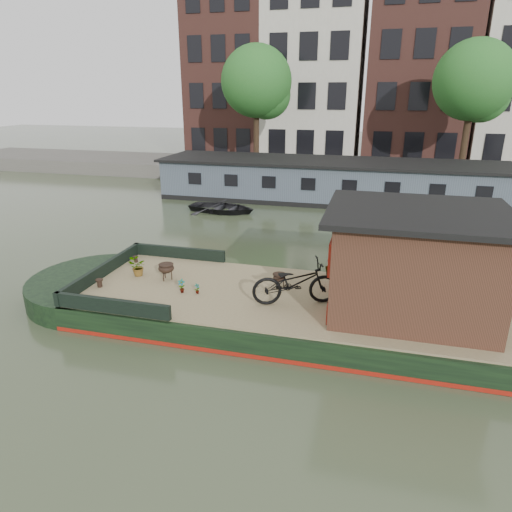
% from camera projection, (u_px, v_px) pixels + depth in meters
% --- Properties ---
extents(ground, '(120.00, 120.00, 0.00)m').
position_uv_depth(ground, '(314.00, 323.00, 11.52)').
color(ground, '#2E3824').
rests_on(ground, ground).
extents(houseboat_hull, '(14.01, 4.02, 0.60)m').
position_uv_depth(houseboat_hull, '(263.00, 307.00, 11.75)').
color(houseboat_hull, black).
rests_on(houseboat_hull, ground).
extents(houseboat_deck, '(11.80, 3.80, 0.05)m').
position_uv_depth(houseboat_deck, '(315.00, 300.00, 11.31)').
color(houseboat_deck, '#887B54').
rests_on(houseboat_deck, houseboat_hull).
extents(bow_bulwark, '(3.00, 4.00, 0.35)m').
position_uv_depth(bow_bulwark, '(131.00, 273.00, 12.45)').
color(bow_bulwark, black).
rests_on(bow_bulwark, houseboat_deck).
extents(cabin, '(4.00, 3.50, 2.42)m').
position_uv_depth(cabin, '(413.00, 261.00, 10.36)').
color(cabin, black).
rests_on(cabin, houseboat_deck).
extents(bicycle, '(2.21, 1.42, 1.10)m').
position_uv_depth(bicycle, '(295.00, 282.00, 10.92)').
color(bicycle, black).
rests_on(bicycle, houseboat_deck).
extents(potted_plant_a, '(0.21, 0.16, 0.36)m').
position_uv_depth(potted_plant_a, '(182.00, 286.00, 11.62)').
color(potted_plant_a, maroon).
rests_on(potted_plant_a, houseboat_deck).
extents(potted_plant_b, '(0.18, 0.21, 0.33)m').
position_uv_depth(potted_plant_b, '(164.00, 268.00, 12.87)').
color(potted_plant_b, brown).
rests_on(potted_plant_b, houseboat_deck).
extents(potted_plant_c, '(0.59, 0.57, 0.51)m').
position_uv_depth(potted_plant_c, '(137.00, 267.00, 12.67)').
color(potted_plant_c, brown).
rests_on(potted_plant_c, houseboat_deck).
extents(potted_plant_d, '(0.35, 0.35, 0.58)m').
position_uv_depth(potted_plant_d, '(331.00, 266.00, 12.70)').
color(potted_plant_d, brown).
rests_on(potted_plant_d, houseboat_deck).
extents(potted_plant_e, '(0.15, 0.18, 0.28)m').
position_uv_depth(potted_plant_e, '(197.00, 289.00, 11.57)').
color(potted_plant_e, '#9A342D').
rests_on(potted_plant_e, houseboat_deck).
extents(brazier_front, '(0.46, 0.46, 0.40)m').
position_uv_depth(brazier_front, '(279.00, 281.00, 11.89)').
color(brazier_front, black).
rests_on(brazier_front, houseboat_deck).
extents(brazier_rear, '(0.55, 0.55, 0.46)m').
position_uv_depth(brazier_rear, '(166.00, 272.00, 12.41)').
color(brazier_rear, black).
rests_on(brazier_rear, houseboat_deck).
extents(bollard_port, '(0.16, 0.16, 0.19)m').
position_uv_depth(bollard_port, '(136.00, 259.00, 13.74)').
color(bollard_port, black).
rests_on(bollard_port, houseboat_deck).
extents(bollard_stbd, '(0.19, 0.19, 0.22)m').
position_uv_depth(bollard_stbd, '(100.00, 283.00, 11.99)').
color(bollard_stbd, black).
rests_on(bollard_stbd, houseboat_deck).
extents(dinghy, '(3.48, 2.64, 0.67)m').
position_uv_depth(dinghy, '(222.00, 205.00, 22.01)').
color(dinghy, black).
rests_on(dinghy, ground).
extents(far_houseboat, '(20.40, 4.40, 2.11)m').
position_uv_depth(far_houseboat, '(352.00, 183.00, 23.92)').
color(far_houseboat, '#414C57').
rests_on(far_houseboat, ground).
extents(quay, '(60.00, 6.00, 0.90)m').
position_uv_depth(quay, '(357.00, 173.00, 30.01)').
color(quay, '#47443F').
rests_on(quay, ground).
extents(townhouse_row, '(27.25, 8.00, 16.50)m').
position_uv_depth(townhouse_row, '(372.00, 57.00, 33.80)').
color(townhouse_row, brown).
rests_on(townhouse_row, ground).
extents(tree_left, '(4.40, 4.40, 7.40)m').
position_uv_depth(tree_left, '(259.00, 85.00, 28.38)').
color(tree_left, '#332316').
rests_on(tree_left, quay).
extents(tree_right, '(4.40, 4.40, 7.40)m').
position_uv_depth(tree_right, '(476.00, 84.00, 25.38)').
color(tree_right, '#332316').
rests_on(tree_right, quay).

